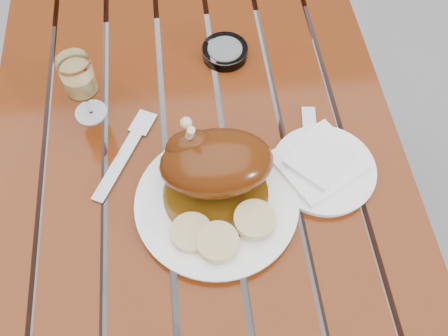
# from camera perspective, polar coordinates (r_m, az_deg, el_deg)

# --- Properties ---
(ground) EXTENTS (60.00, 60.00, 0.00)m
(ground) POSITION_cam_1_polar(r_m,az_deg,el_deg) (1.64, -1.90, -13.17)
(ground) COLOR slate
(ground) RESTS_ON ground
(table) EXTENTS (0.80, 1.20, 0.75)m
(table) POSITION_cam_1_polar(r_m,az_deg,el_deg) (1.28, -2.38, -7.98)
(table) COLOR #69290C
(table) RESTS_ON ground
(dinner_plate) EXTENTS (0.34, 0.34, 0.02)m
(dinner_plate) POSITION_cam_1_polar(r_m,az_deg,el_deg) (0.89, -0.83, -4.09)
(dinner_plate) COLOR white
(dinner_plate) RESTS_ON table
(roast_duck) EXTENTS (0.20, 0.19, 0.14)m
(roast_duck) POSITION_cam_1_polar(r_m,az_deg,el_deg) (0.86, -1.27, 0.64)
(roast_duck) COLOR #502F09
(roast_duck) RESTS_ON dinner_plate
(bread_dumplings) EXTENTS (0.18, 0.10, 0.02)m
(bread_dumplings) POSITION_cam_1_polar(r_m,az_deg,el_deg) (0.85, -0.30, -7.25)
(bread_dumplings) COLOR #D9BB84
(bread_dumplings) RESTS_ON dinner_plate
(wine_glass) EXTENTS (0.07, 0.07, 0.15)m
(wine_glass) POSITION_cam_1_polar(r_m,az_deg,el_deg) (0.99, -15.89, 8.72)
(wine_glass) COLOR #DCB864
(wine_glass) RESTS_ON table
(side_plate) EXTENTS (0.22, 0.22, 0.02)m
(side_plate) POSITION_cam_1_polar(r_m,az_deg,el_deg) (0.95, 11.27, -0.21)
(side_plate) COLOR white
(side_plate) RESTS_ON table
(napkin) EXTENTS (0.19, 0.18, 0.01)m
(napkin) POSITION_cam_1_polar(r_m,az_deg,el_deg) (0.94, 10.69, 0.69)
(napkin) COLOR white
(napkin) RESTS_ON side_plate
(ashtray) EXTENTS (0.12, 0.12, 0.02)m
(ashtray) POSITION_cam_1_polar(r_m,az_deg,el_deg) (1.11, 0.11, 13.13)
(ashtray) COLOR #B2B7BC
(ashtray) RESTS_ON table
(fork) EXTENTS (0.11, 0.19, 0.01)m
(fork) POSITION_cam_1_polar(r_m,az_deg,el_deg) (0.97, -11.55, 1.07)
(fork) COLOR gray
(fork) RESTS_ON table
(knife) EXTENTS (0.05, 0.20, 0.01)m
(knife) POSITION_cam_1_polar(r_m,az_deg,el_deg) (0.95, 10.06, 0.35)
(knife) COLOR gray
(knife) RESTS_ON table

